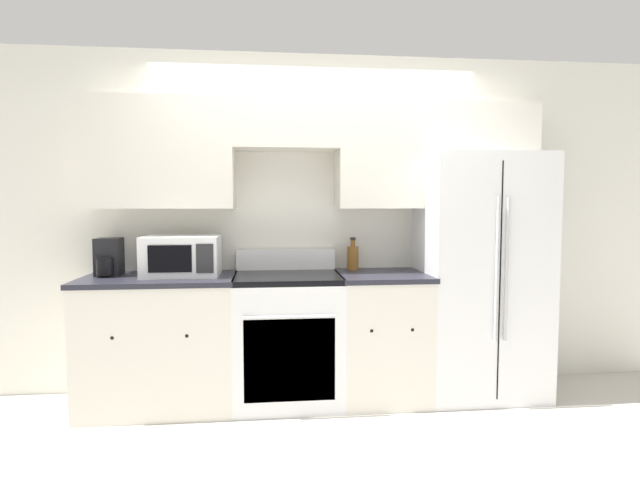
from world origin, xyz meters
name	(u,v)px	position (x,y,z in m)	size (l,w,h in m)	color
ground_plane	(325,417)	(0.00, 0.00, 0.00)	(12.00, 12.00, 0.00)	beige
wall_back	(318,197)	(0.01, 0.59, 1.50)	(8.00, 0.39, 2.60)	silver
lower_cabinets_left	(160,342)	(-1.14, 0.31, 0.47)	(1.07, 0.64, 0.93)	silver
lower_cabinets_right	(382,335)	(0.46, 0.31, 0.47)	(0.66, 0.64, 0.93)	silver
oven_range	(288,337)	(-0.24, 0.31, 0.47)	(0.77, 0.65, 1.09)	white
refrigerator	(478,274)	(1.22, 0.37, 0.91)	(0.89, 0.77, 1.81)	white
microwave	(182,256)	(-0.99, 0.35, 1.08)	(0.53, 0.40, 0.28)	white
bottle	(353,257)	(0.28, 0.53, 1.03)	(0.09, 0.09, 0.25)	brown
electric_kettle	(108,258)	(-1.51, 0.41, 1.06)	(0.17, 0.24, 0.27)	black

